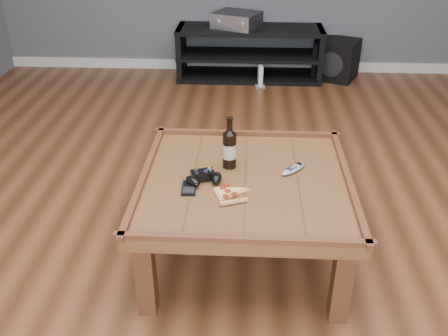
{
  "coord_description": "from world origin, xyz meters",
  "views": [
    {
      "loc": [
        0.01,
        -2.05,
        1.67
      ],
      "look_at": [
        -0.1,
        -0.02,
        0.52
      ],
      "focal_mm": 40.0,
      "sensor_mm": 36.0,
      "label": 1
    }
  ],
  "objects_px": {
    "coffee_table": "(245,190)",
    "subwoofer": "(336,59)",
    "smartphone": "(189,188)",
    "media_console": "(249,54)",
    "remote_control": "(293,169)",
    "game_console": "(260,76)",
    "av_receiver": "(237,20)",
    "beer_bottle": "(230,147)",
    "pizza_slice": "(229,194)",
    "game_controller": "(204,178)"
  },
  "relations": [
    {
      "from": "game_controller",
      "to": "av_receiver",
      "type": "bearing_deg",
      "value": 69.8
    },
    {
      "from": "remote_control",
      "to": "smartphone",
      "type": "bearing_deg",
      "value": -114.8
    },
    {
      "from": "av_receiver",
      "to": "game_console",
      "type": "bearing_deg",
      "value": -18.45
    },
    {
      "from": "av_receiver",
      "to": "subwoofer",
      "type": "distance_m",
      "value": 1.06
    },
    {
      "from": "subwoofer",
      "to": "media_console",
      "type": "bearing_deg",
      "value": -152.48
    },
    {
      "from": "av_receiver",
      "to": "subwoofer",
      "type": "height_order",
      "value": "av_receiver"
    },
    {
      "from": "beer_bottle",
      "to": "game_console",
      "type": "xyz_separation_m",
      "value": [
        0.19,
        2.41,
        -0.46
      ]
    },
    {
      "from": "media_console",
      "to": "pizza_slice",
      "type": "distance_m",
      "value": 2.91
    },
    {
      "from": "smartphone",
      "to": "av_receiver",
      "type": "xyz_separation_m",
      "value": [
        0.13,
        2.85,
        0.11
      ]
    },
    {
      "from": "coffee_table",
      "to": "pizza_slice",
      "type": "height_order",
      "value": "coffee_table"
    },
    {
      "from": "remote_control",
      "to": "game_console",
      "type": "relative_size",
      "value": 0.77
    },
    {
      "from": "pizza_slice",
      "to": "av_receiver",
      "type": "relative_size",
      "value": 0.52
    },
    {
      "from": "pizza_slice",
      "to": "media_console",
      "type": "bearing_deg",
      "value": 68.43
    },
    {
      "from": "beer_bottle",
      "to": "subwoofer",
      "type": "bearing_deg",
      "value": 70.71
    },
    {
      "from": "remote_control",
      "to": "subwoofer",
      "type": "distance_m",
      "value": 2.79
    },
    {
      "from": "media_console",
      "to": "pizza_slice",
      "type": "xyz_separation_m",
      "value": [
        -0.07,
        -2.9,
        0.21
      ]
    },
    {
      "from": "coffee_table",
      "to": "subwoofer",
      "type": "relative_size",
      "value": 2.07
    },
    {
      "from": "beer_bottle",
      "to": "pizza_slice",
      "type": "relative_size",
      "value": 1.02
    },
    {
      "from": "beer_bottle",
      "to": "subwoofer",
      "type": "xyz_separation_m",
      "value": [
        0.94,
        2.68,
        -0.37
      ]
    },
    {
      "from": "game_controller",
      "to": "subwoofer",
      "type": "bearing_deg",
      "value": 50.81
    },
    {
      "from": "game_controller",
      "to": "subwoofer",
      "type": "relative_size",
      "value": 0.37
    },
    {
      "from": "media_console",
      "to": "subwoofer",
      "type": "bearing_deg",
      "value": 3.22
    },
    {
      "from": "media_console",
      "to": "subwoofer",
      "type": "relative_size",
      "value": 2.81
    },
    {
      "from": "subwoofer",
      "to": "game_console",
      "type": "relative_size",
      "value": 2.44
    },
    {
      "from": "coffee_table",
      "to": "subwoofer",
      "type": "height_order",
      "value": "coffee_table"
    },
    {
      "from": "game_controller",
      "to": "av_receiver",
      "type": "height_order",
      "value": "av_receiver"
    },
    {
      "from": "media_console",
      "to": "smartphone",
      "type": "xyz_separation_m",
      "value": [
        -0.26,
        -2.86,
        0.21
      ]
    },
    {
      "from": "coffee_table",
      "to": "remote_control",
      "type": "xyz_separation_m",
      "value": [
        0.23,
        0.09,
        0.07
      ]
    },
    {
      "from": "pizza_slice",
      "to": "subwoofer",
      "type": "xyz_separation_m",
      "value": [
        0.93,
        2.95,
        -0.27
      ]
    },
    {
      "from": "smartphone",
      "to": "game_controller",
      "type": "bearing_deg",
      "value": 44.67
    },
    {
      "from": "subwoofer",
      "to": "game_console",
      "type": "height_order",
      "value": "subwoofer"
    },
    {
      "from": "smartphone",
      "to": "game_console",
      "type": "bearing_deg",
      "value": 79.24
    },
    {
      "from": "smartphone",
      "to": "subwoofer",
      "type": "relative_size",
      "value": 0.25
    },
    {
      "from": "game_controller",
      "to": "pizza_slice",
      "type": "height_order",
      "value": "game_controller"
    },
    {
      "from": "media_console",
      "to": "smartphone",
      "type": "height_order",
      "value": "media_console"
    },
    {
      "from": "av_receiver",
      "to": "beer_bottle",
      "type": "bearing_deg",
      "value": -64.48
    },
    {
      "from": "pizza_slice",
      "to": "av_receiver",
      "type": "distance_m",
      "value": 2.9
    },
    {
      "from": "pizza_slice",
      "to": "subwoofer",
      "type": "height_order",
      "value": "pizza_slice"
    },
    {
      "from": "remote_control",
      "to": "game_console",
      "type": "height_order",
      "value": "remote_control"
    },
    {
      "from": "pizza_slice",
      "to": "beer_bottle",
      "type": "bearing_deg",
      "value": 71.59
    },
    {
      "from": "remote_control",
      "to": "av_receiver",
      "type": "relative_size",
      "value": 0.31
    },
    {
      "from": "remote_control",
      "to": "subwoofer",
      "type": "xyz_separation_m",
      "value": [
        0.62,
        2.71,
        -0.27
      ]
    },
    {
      "from": "game_controller",
      "to": "pizza_slice",
      "type": "xyz_separation_m",
      "value": [
        0.12,
        -0.11,
        -0.02
      ]
    },
    {
      "from": "beer_bottle",
      "to": "subwoofer",
      "type": "relative_size",
      "value": 0.53
    },
    {
      "from": "coffee_table",
      "to": "av_receiver",
      "type": "xyz_separation_m",
      "value": [
        -0.13,
        2.75,
        0.18
      ]
    },
    {
      "from": "remote_control",
      "to": "av_receiver",
      "type": "bearing_deg",
      "value": 141.06
    },
    {
      "from": "media_console",
      "to": "game_controller",
      "type": "height_order",
      "value": "game_controller"
    },
    {
      "from": "media_console",
      "to": "remote_control",
      "type": "distance_m",
      "value": 2.68
    },
    {
      "from": "beer_bottle",
      "to": "coffee_table",
      "type": "bearing_deg",
      "value": -55.22
    },
    {
      "from": "beer_bottle",
      "to": "game_console",
      "type": "bearing_deg",
      "value": 85.52
    }
  ]
}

